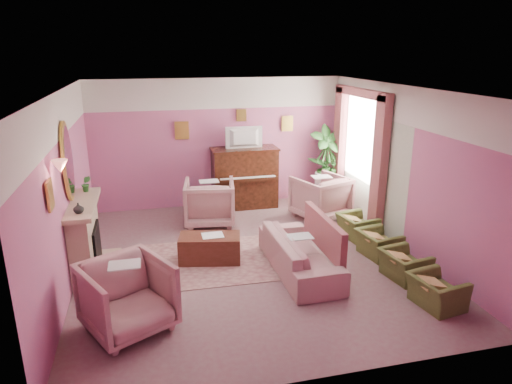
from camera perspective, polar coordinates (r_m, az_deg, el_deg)
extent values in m
cube|color=#77575C|center=(7.75, -0.79, -8.42)|extent=(5.50, 6.00, 0.01)
cube|color=silver|center=(6.99, -0.89, 12.69)|extent=(5.50, 6.00, 0.01)
cube|color=#915385|center=(10.11, -4.64, 6.11)|extent=(5.50, 0.02, 2.80)
cube|color=#915385|center=(4.55, 7.70, -8.51)|extent=(5.50, 0.02, 2.80)
cube|color=#915385|center=(7.18, -22.76, 0.05)|extent=(0.02, 6.00, 2.80)
cube|color=#915385|center=(8.28, 18.08, 2.74)|extent=(0.02, 6.00, 2.80)
cube|color=silver|center=(9.95, -4.79, 12.18)|extent=(5.50, 0.01, 0.65)
cube|color=#B4BEA9|center=(9.44, 13.77, 2.82)|extent=(0.01, 3.00, 2.15)
cube|color=tan|center=(7.62, -20.61, -5.53)|extent=(0.30, 1.40, 1.10)
cube|color=black|center=(7.66, -19.74, -6.52)|extent=(0.18, 0.72, 0.68)
cube|color=#E24B1A|center=(7.73, -19.31, -7.73)|extent=(0.06, 0.54, 0.10)
cube|color=tan|center=(7.42, -20.84, -1.46)|extent=(0.40, 1.55, 0.07)
cube|color=tan|center=(7.81, -18.72, -9.09)|extent=(0.55, 1.50, 0.02)
ellipsoid|color=gold|center=(7.27, -22.51, 3.55)|extent=(0.04, 0.72, 1.20)
ellipsoid|color=silver|center=(7.26, -22.32, 3.57)|extent=(0.01, 0.60, 1.06)
cone|color=#FF8A7A|center=(6.20, -23.30, 2.96)|extent=(0.20, 0.20, 0.16)
cube|color=#34180D|center=(10.07, -1.44, 1.72)|extent=(1.40, 0.60, 1.30)
cube|color=#34180D|center=(9.72, -1.00, 1.58)|extent=(1.30, 0.12, 0.06)
cube|color=silver|center=(9.71, -1.00, 1.81)|extent=(1.20, 0.08, 0.02)
cube|color=#34180D|center=(9.91, -1.47, 5.40)|extent=(1.45, 0.65, 0.04)
imported|color=black|center=(9.81, -1.42, 7.00)|extent=(0.80, 0.12, 0.48)
cube|color=gold|center=(9.93, -9.26, 7.60)|extent=(0.30, 0.03, 0.38)
cube|color=gold|center=(10.36, 3.93, 8.53)|extent=(0.26, 0.03, 0.34)
cube|color=gold|center=(10.06, -1.84, 9.57)|extent=(0.22, 0.03, 0.26)
cube|color=gold|center=(5.95, -24.36, -0.34)|extent=(0.03, 0.28, 0.36)
cube|color=beige|center=(9.51, 13.17, 6.83)|extent=(0.03, 1.40, 1.80)
cube|color=#89454A|center=(8.76, 15.18, 3.11)|extent=(0.16, 0.34, 2.60)
cube|color=#89454A|center=(10.37, 10.36, 5.60)|extent=(0.16, 0.34, 2.60)
cube|color=#89454A|center=(9.36, 13.09, 11.99)|extent=(0.16, 2.20, 0.16)
imported|color=#296226|center=(7.90, -20.47, 0.98)|extent=(0.16, 0.16, 0.28)
imported|color=silver|center=(6.92, -21.31, -1.90)|extent=(0.16, 0.16, 0.16)
cube|color=#926563|center=(7.72, -4.93, -8.52)|extent=(2.55, 1.87, 0.01)
cube|color=#4B2318|center=(7.64, -5.77, -7.02)|extent=(1.08, 0.69, 0.45)
cube|color=white|center=(7.56, -5.45, -5.40)|extent=(0.35, 0.28, 0.01)
imported|color=tan|center=(7.26, 5.47, -6.80)|extent=(0.68, 2.03, 0.82)
cube|color=#89454A|center=(7.31, 8.49, -5.09)|extent=(0.10, 1.54, 0.56)
imported|color=tan|center=(9.13, -5.83, -1.02)|extent=(0.96, 0.96, 1.00)
imported|color=tan|center=(9.49, 8.09, -0.38)|extent=(0.96, 0.96, 1.00)
imported|color=tan|center=(5.97, -15.81, -12.11)|extent=(0.96, 0.96, 1.00)
imported|color=#4C5727|center=(6.79, 21.69, -10.95)|extent=(0.48, 0.68, 0.59)
imported|color=#4C5727|center=(7.39, 18.07, -8.17)|extent=(0.48, 0.68, 0.59)
imported|color=#4C5727|center=(8.03, 15.06, -5.80)|extent=(0.48, 0.68, 0.59)
imported|color=#4C5727|center=(8.70, 12.52, -3.77)|extent=(0.48, 0.68, 0.59)
cylinder|color=silver|center=(10.55, 8.71, 0.55)|extent=(0.52, 0.52, 0.70)
imported|color=#296226|center=(10.41, 8.84, 3.29)|extent=(0.30, 0.30, 0.34)
imported|color=#296226|center=(10.37, 9.66, 3.03)|extent=(0.16, 0.16, 0.28)
cylinder|color=brown|center=(10.62, 8.56, -0.34)|extent=(0.34, 0.34, 0.34)
imported|color=#296226|center=(10.39, 8.78, 4.34)|extent=(0.76, 0.76, 1.44)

